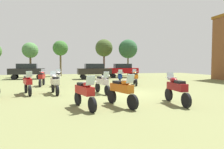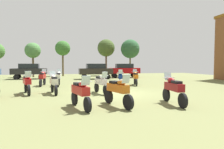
% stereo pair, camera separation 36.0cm
% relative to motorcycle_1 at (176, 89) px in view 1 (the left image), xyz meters
% --- Properties ---
extents(ground_plane, '(44.00, 52.00, 0.02)m').
position_rel_motorcycle_1_xyz_m(ground_plane, '(-1.51, 3.85, -0.75)').
color(ground_plane, olive).
extents(motorcycle_1, '(0.62, 2.32, 1.50)m').
position_rel_motorcycle_1_xyz_m(motorcycle_1, '(0.00, 0.00, 0.00)').
color(motorcycle_1, black).
rests_on(motorcycle_1, ground).
extents(motorcycle_2, '(0.74, 2.21, 1.47)m').
position_rel_motorcycle_1_xyz_m(motorcycle_2, '(-5.81, 4.73, -0.02)').
color(motorcycle_2, black).
rests_on(motorcycle_2, ground).
extents(motorcycle_3, '(0.77, 2.11, 1.44)m').
position_rel_motorcycle_1_xyz_m(motorcycle_3, '(-0.16, 8.84, -0.03)').
color(motorcycle_3, black).
rests_on(motorcycle_3, ground).
extents(motorcycle_4, '(0.88, 2.24, 1.50)m').
position_rel_motorcycle_1_xyz_m(motorcycle_4, '(-2.71, 0.16, -0.00)').
color(motorcycle_4, black).
rests_on(motorcycle_4, ground).
extents(motorcycle_5, '(0.83, 2.19, 1.46)m').
position_rel_motorcycle_1_xyz_m(motorcycle_5, '(-4.39, 0.13, -0.02)').
color(motorcycle_5, black).
rests_on(motorcycle_5, ground).
extents(motorcycle_6, '(0.75, 2.09, 1.47)m').
position_rel_motorcycle_1_xyz_m(motorcycle_6, '(1.13, 8.28, -0.02)').
color(motorcycle_6, black).
rests_on(motorcycle_6, ground).
extents(motorcycle_7, '(0.74, 2.13, 1.45)m').
position_rel_motorcycle_1_xyz_m(motorcycle_7, '(-2.81, 4.11, -0.03)').
color(motorcycle_7, black).
rests_on(motorcycle_7, ground).
extents(motorcycle_8, '(0.62, 2.24, 1.50)m').
position_rel_motorcycle_1_xyz_m(motorcycle_8, '(-7.11, 9.74, -0.00)').
color(motorcycle_8, black).
rests_on(motorcycle_8, ground).
extents(motorcycle_11, '(0.62, 2.23, 1.51)m').
position_rel_motorcycle_1_xyz_m(motorcycle_11, '(-5.70, 9.21, -0.00)').
color(motorcycle_11, black).
rests_on(motorcycle_11, ground).
extents(motorcycle_13, '(0.87, 2.25, 1.50)m').
position_rel_motorcycle_1_xyz_m(motorcycle_13, '(-7.46, 4.91, 0.00)').
color(motorcycle_13, black).
rests_on(motorcycle_13, ground).
extents(car_1, '(4.34, 1.89, 2.00)m').
position_rel_motorcycle_1_xyz_m(car_1, '(-1.34, 16.50, 0.43)').
color(car_1, black).
rests_on(car_1, ground).
extents(car_3, '(4.36, 1.96, 2.00)m').
position_rel_motorcycle_1_xyz_m(car_3, '(-9.78, 18.44, 0.43)').
color(car_3, black).
rests_on(car_3, ground).
extents(car_4, '(4.42, 2.12, 2.00)m').
position_rel_motorcycle_1_xyz_m(car_4, '(3.04, 18.13, 0.43)').
color(car_4, black).
rests_on(car_4, ground).
extents(tree_2, '(3.20, 3.20, 6.15)m').
position_rel_motorcycle_1_xyz_m(tree_2, '(5.53, 22.87, 3.79)').
color(tree_2, brown).
rests_on(tree_2, ground).
extents(tree_4, '(2.96, 2.96, 6.20)m').
position_rel_motorcycle_1_xyz_m(tree_4, '(1.56, 23.99, 3.94)').
color(tree_4, brown).
rests_on(tree_4, ground).
extents(tree_5, '(2.40, 2.40, 5.73)m').
position_rel_motorcycle_1_xyz_m(tree_5, '(-5.65, 23.83, 3.73)').
color(tree_5, brown).
rests_on(tree_5, ground).
extents(tree_7, '(2.31, 2.31, 5.17)m').
position_rel_motorcycle_1_xyz_m(tree_7, '(-9.99, 22.51, 3.22)').
color(tree_7, brown).
rests_on(tree_7, ground).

